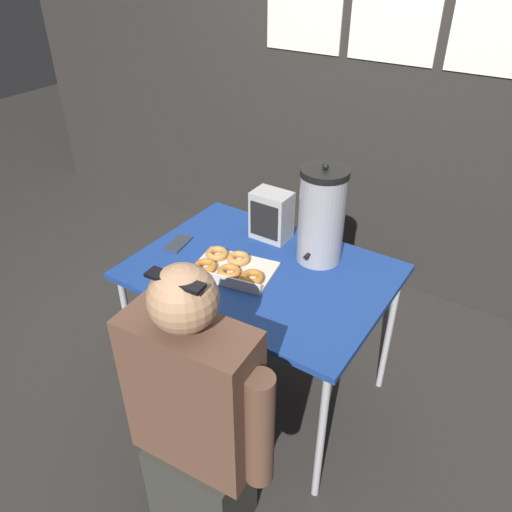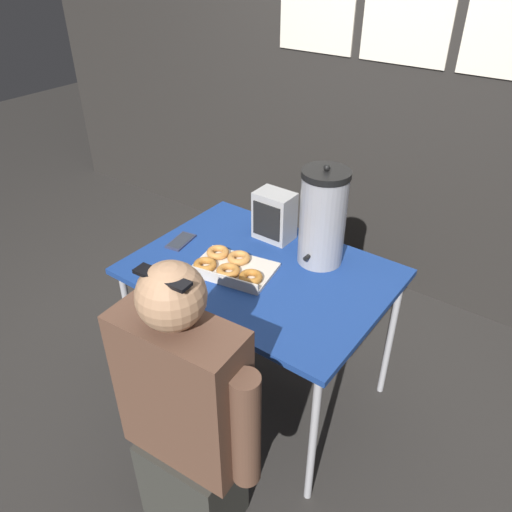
{
  "view_description": "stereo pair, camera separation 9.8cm",
  "coord_description": "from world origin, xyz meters",
  "px_view_note": "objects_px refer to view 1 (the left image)",
  "views": [
    {
      "loc": [
        0.98,
        -1.53,
        2.03
      ],
      "look_at": [
        -0.03,
        0.0,
        0.82
      ],
      "focal_mm": 35.0,
      "sensor_mm": 36.0,
      "label": 1
    },
    {
      "loc": [
        1.06,
        -1.48,
        2.03
      ],
      "look_at": [
        -0.03,
        0.0,
        0.82
      ],
      "focal_mm": 35.0,
      "sensor_mm": 36.0,
      "label": 2
    }
  ],
  "objects_px": {
    "space_heater": "(271,215)",
    "person_seated": "(195,420)",
    "coffee_urn": "(322,216)",
    "cell_phone": "(178,243)",
    "donut_box": "(231,268)"
  },
  "relations": [
    {
      "from": "coffee_urn",
      "to": "person_seated",
      "type": "xyz_separation_m",
      "value": [
        0.0,
        -0.91,
        -0.4
      ]
    },
    {
      "from": "person_seated",
      "to": "space_heater",
      "type": "bearing_deg",
      "value": -77.79
    },
    {
      "from": "donut_box",
      "to": "person_seated",
      "type": "xyz_separation_m",
      "value": [
        0.28,
        -0.6,
        -0.2
      ]
    },
    {
      "from": "cell_phone",
      "to": "coffee_urn",
      "type": "bearing_deg",
      "value": 12.81
    },
    {
      "from": "donut_box",
      "to": "cell_phone",
      "type": "distance_m",
      "value": 0.35
    },
    {
      "from": "donut_box",
      "to": "coffee_urn",
      "type": "xyz_separation_m",
      "value": [
        0.27,
        0.31,
        0.2
      ]
    },
    {
      "from": "cell_phone",
      "to": "donut_box",
      "type": "bearing_deg",
      "value": -17.83
    },
    {
      "from": "donut_box",
      "to": "space_heater",
      "type": "xyz_separation_m",
      "value": [
        -0.01,
        0.35,
        0.1
      ]
    },
    {
      "from": "space_heater",
      "to": "coffee_urn",
      "type": "bearing_deg",
      "value": -8.16
    },
    {
      "from": "space_heater",
      "to": "person_seated",
      "type": "xyz_separation_m",
      "value": [
        0.28,
        -0.95,
        -0.3
      ]
    },
    {
      "from": "coffee_urn",
      "to": "cell_phone",
      "type": "bearing_deg",
      "value": -156.87
    },
    {
      "from": "cell_phone",
      "to": "space_heater",
      "type": "xyz_separation_m",
      "value": [
        0.34,
        0.3,
        0.11
      ]
    },
    {
      "from": "space_heater",
      "to": "person_seated",
      "type": "distance_m",
      "value": 1.04
    },
    {
      "from": "space_heater",
      "to": "person_seated",
      "type": "height_order",
      "value": "person_seated"
    },
    {
      "from": "coffee_urn",
      "to": "cell_phone",
      "type": "height_order",
      "value": "coffee_urn"
    }
  ]
}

